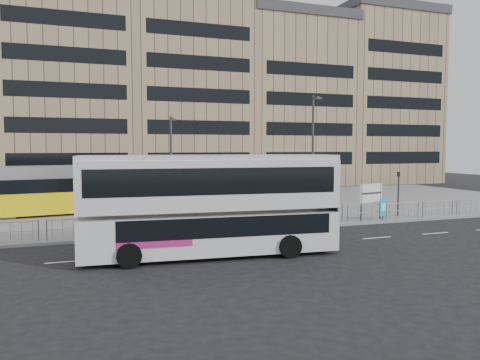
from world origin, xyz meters
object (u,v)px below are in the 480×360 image
object	(u,v)px
pedestrian	(284,200)
tram	(129,187)
lamp_post_west	(171,158)
traffic_light_west	(94,199)
ad_panel	(383,207)
double_decker_bus	(211,202)
lamp_post_east	(313,147)
traffic_light_east	(398,188)
station_sign	(371,195)

from	to	relation	value
pedestrian	tram	bearing A→B (deg)	60.11
pedestrian	lamp_post_west	size ratio (longest dim) A/B	0.26
traffic_light_west	ad_panel	bearing A→B (deg)	-17.58
double_decker_bus	lamp_post_east	size ratio (longest dim) A/B	1.32
double_decker_bus	lamp_post_east	distance (m)	17.59
lamp_post_east	lamp_post_west	bearing A→B (deg)	164.46
double_decker_bus	traffic_light_east	bearing A→B (deg)	28.23
tram	lamp_post_east	xyz separation A→B (m)	(13.91, -3.77, 3.07)
traffic_light_west	traffic_light_east	world-z (taller)	same
ad_panel	pedestrian	distance (m)	7.07
tram	ad_panel	xyz separation A→B (m)	(15.30, -10.92, -0.90)
station_sign	traffic_light_east	xyz separation A→B (m)	(2.94, 0.94, 0.31)
traffic_light_west	lamp_post_west	bearing A→B (deg)	41.68
station_sign	ad_panel	size ratio (longest dim) A/B	1.66
ad_panel	pedestrian	bearing A→B (deg)	110.03
pedestrian	lamp_post_east	distance (m)	5.50
station_sign	traffic_light_west	size ratio (longest dim) A/B	0.77
double_decker_bus	pedestrian	bearing A→B (deg)	55.72
lamp_post_west	ad_panel	bearing A→B (deg)	-39.91
tram	pedestrian	world-z (taller)	tram
double_decker_bus	traffic_light_east	world-z (taller)	double_decker_bus
station_sign	tram	bearing A→B (deg)	129.79
pedestrian	traffic_light_east	distance (m)	8.09
traffic_light_west	pedestrian	bearing A→B (deg)	2.96
tram	traffic_light_west	bearing A→B (deg)	-113.90
double_decker_bus	traffic_light_east	size ratio (longest dim) A/B	3.78
station_sign	traffic_light_east	bearing A→B (deg)	3.33
ad_panel	lamp_post_west	xyz separation A→B (m)	(-12.12, 10.13, 3.12)
tram	pedestrian	distance (m)	12.00
double_decker_bus	traffic_light_west	distance (m)	7.98
tram	lamp_post_east	size ratio (longest dim) A/B	3.35
pedestrian	traffic_light_west	size ratio (longest dim) A/B	0.61
traffic_light_east	tram	bearing A→B (deg)	143.90
tram	traffic_light_west	world-z (taller)	tram
ad_panel	traffic_light_east	world-z (taller)	traffic_light_east
double_decker_bus	station_sign	world-z (taller)	double_decker_bus
double_decker_bus	station_sign	distance (m)	14.04
station_sign	double_decker_bus	bearing A→B (deg)	-169.96
tram	pedestrian	bearing A→B (deg)	-35.88
traffic_light_west	station_sign	bearing A→B (deg)	-16.39
traffic_light_east	pedestrian	bearing A→B (deg)	143.70
double_decker_bus	traffic_light_east	distance (m)	17.10
tram	station_sign	bearing A→B (deg)	-43.16
ad_panel	traffic_light_west	size ratio (longest dim) A/B	0.47
station_sign	lamp_post_east	distance (m)	7.48
double_decker_bus	ad_panel	world-z (taller)	double_decker_bus
station_sign	lamp_post_west	xyz separation A→B (m)	(-11.43, 9.73, 2.30)
tram	traffic_light_east	distance (m)	20.00
double_decker_bus	lamp_post_west	world-z (taller)	lamp_post_west
double_decker_bus	lamp_post_west	distance (m)	15.69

